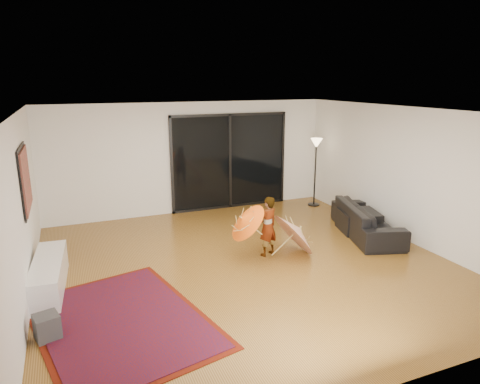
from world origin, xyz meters
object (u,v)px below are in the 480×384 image
media_console (49,275)px  sofa (367,220)px  ottoman (359,221)px  child (268,226)px

media_console → sofa: (6.20, 0.13, 0.08)m
media_console → ottoman: bearing=7.9°
media_console → child: bearing=3.3°
media_console → ottoman: size_ratio=2.23×
media_console → child: size_ratio=1.53×
sofa → child: size_ratio=1.97×
ottoman → child: bearing=-169.6°
sofa → ottoman: sofa is taller
child → media_console: bearing=-20.3°
media_console → child: child is taller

